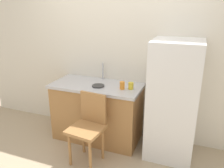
% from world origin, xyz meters
% --- Properties ---
extents(ground_plane, '(8.00, 8.00, 0.00)m').
position_xyz_m(ground_plane, '(0.00, 0.00, 0.00)').
color(ground_plane, tan).
extents(back_wall, '(4.80, 0.10, 2.57)m').
position_xyz_m(back_wall, '(0.00, 1.00, 1.28)').
color(back_wall, silver).
rests_on(back_wall, ground_plane).
extents(cabinet_base, '(1.25, 0.60, 0.82)m').
position_xyz_m(cabinet_base, '(-0.16, 0.65, 0.41)').
color(cabinet_base, '#A87542').
rests_on(cabinet_base, ground_plane).
extents(countertop, '(1.29, 0.64, 0.04)m').
position_xyz_m(countertop, '(-0.16, 0.65, 0.84)').
color(countertop, '#B7B7BC').
rests_on(countertop, cabinet_base).
extents(faucet, '(0.02, 0.02, 0.26)m').
position_xyz_m(faucet, '(-0.17, 0.90, 0.99)').
color(faucet, '#B7B7BC').
rests_on(faucet, countertop).
extents(refrigerator, '(0.60, 0.62, 1.54)m').
position_xyz_m(refrigerator, '(0.91, 0.64, 0.77)').
color(refrigerator, white).
rests_on(refrigerator, ground_plane).
extents(chair, '(0.44, 0.44, 0.89)m').
position_xyz_m(chair, '(-0.04, 0.12, 0.50)').
color(chair, '#A87542').
rests_on(chair, ground_plane).
extents(hotplate, '(0.17, 0.17, 0.02)m').
position_xyz_m(hotplate, '(-0.10, 0.57, 0.87)').
color(hotplate, '#2D2D2D').
rests_on(hotplate, countertop).
extents(cup_yellow, '(0.07, 0.07, 0.09)m').
position_xyz_m(cup_yellow, '(0.35, 0.63, 0.90)').
color(cup_yellow, yellow).
rests_on(cup_yellow, countertop).
extents(cup_orange, '(0.07, 0.07, 0.10)m').
position_xyz_m(cup_orange, '(0.24, 0.59, 0.91)').
color(cup_orange, orange).
rests_on(cup_orange, countertop).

